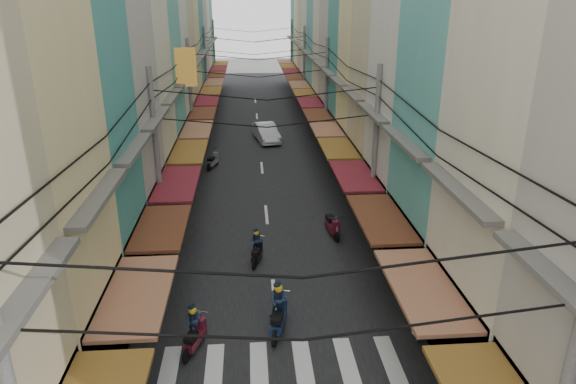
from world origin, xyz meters
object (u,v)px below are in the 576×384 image
bicycle (461,303)px  market_umbrella (482,303)px  white_car (266,141)px  traffic_sign (435,248)px

bicycle → market_umbrella: bearing=170.7°
white_car → market_umbrella: market_umbrella is taller
white_car → bicycle: white_car is taller
traffic_sign → bicycle: bearing=-17.7°
white_car → traffic_sign: bearing=-87.9°
bicycle → market_umbrella: size_ratio=0.73×
bicycle → traffic_sign: 2.50m
bicycle → market_umbrella: 3.83m
white_car → traffic_sign: (5.35, -23.53, 2.21)m
white_car → bicycle: (6.47, -23.89, 0.00)m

